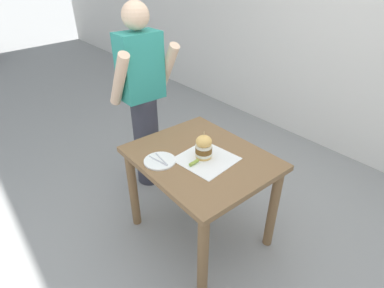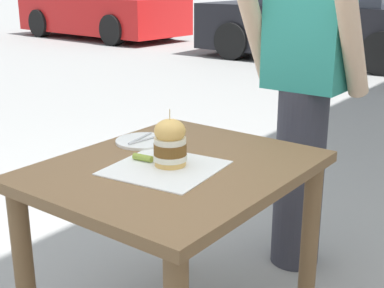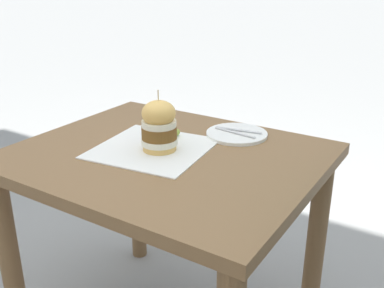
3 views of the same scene
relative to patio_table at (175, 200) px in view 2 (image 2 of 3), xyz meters
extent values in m
cube|color=brown|center=(0.00, 0.00, 0.12)|extent=(0.81, 0.98, 0.04)
cylinder|color=brown|center=(-0.35, -0.43, -0.26)|extent=(0.07, 0.07, 0.72)
cylinder|color=brown|center=(-0.35, 0.43, -0.26)|extent=(0.07, 0.07, 0.72)
cylinder|color=brown|center=(0.35, 0.43, -0.26)|extent=(0.07, 0.07, 0.72)
cube|color=white|center=(0.00, -0.06, 0.14)|extent=(0.40, 0.40, 0.00)
cylinder|color=#E5B25B|center=(0.00, -0.03, 0.15)|extent=(0.11, 0.11, 0.02)
cylinder|color=silver|center=(0.00, -0.03, 0.17)|extent=(0.12, 0.12, 0.02)
cylinder|color=brown|center=(0.00, -0.03, 0.20)|extent=(0.12, 0.12, 0.04)
cylinder|color=silver|center=(0.00, -0.03, 0.23)|extent=(0.11, 0.11, 0.02)
ellipsoid|color=#E5B25B|center=(0.00, -0.03, 0.27)|extent=(0.11, 0.11, 0.08)
cylinder|color=#D1B77F|center=(0.00, -0.03, 0.32)|extent=(0.00, 0.00, 0.05)
cylinder|color=#8EA83D|center=(-0.11, -0.05, 0.15)|extent=(0.08, 0.03, 0.02)
cylinder|color=white|center=(-0.27, 0.12, 0.14)|extent=(0.22, 0.22, 0.01)
cylinder|color=silver|center=(-0.28, 0.12, 0.15)|extent=(0.04, 0.17, 0.01)
cylinder|color=silver|center=(-0.25, 0.12, 0.15)|extent=(0.03, 0.17, 0.01)
cylinder|color=#33333D|center=(0.07, 0.88, -0.17)|extent=(0.24, 0.24, 0.90)
cube|color=teal|center=(0.07, 0.88, 0.56)|extent=(0.36, 0.22, 0.56)
cylinder|color=beige|center=(-0.16, 0.82, 0.51)|extent=(0.09, 0.34, 0.50)
cylinder|color=beige|center=(0.30, 0.82, 0.51)|extent=(0.09, 0.34, 0.50)
cube|color=black|center=(-2.70, 7.36, -0.08)|extent=(4.22, 1.76, 0.80)
cylinder|color=black|center=(-3.99, 6.54, -0.30)|extent=(0.64, 0.23, 0.64)
cylinder|color=black|center=(-4.01, 8.15, -0.30)|extent=(0.64, 0.23, 0.64)
cylinder|color=black|center=(-1.38, 6.57, -0.30)|extent=(0.64, 0.23, 0.64)
cube|color=red|center=(-8.32, 7.57, -0.08)|extent=(4.29, 1.93, 0.80)
cylinder|color=black|center=(-9.66, 6.83, -0.30)|extent=(0.65, 0.26, 0.64)
cylinder|color=black|center=(-9.57, 8.44, -0.30)|extent=(0.65, 0.26, 0.64)
cylinder|color=black|center=(-7.06, 6.69, -0.30)|extent=(0.65, 0.26, 0.64)
cylinder|color=black|center=(-6.97, 8.30, -0.30)|extent=(0.65, 0.26, 0.64)
camera|label=1|loc=(-1.16, -1.32, 1.30)|focal=28.00mm
camera|label=2|loc=(1.13, -1.40, 0.78)|focal=50.00mm
camera|label=3|loc=(1.10, 0.80, 0.70)|focal=42.00mm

